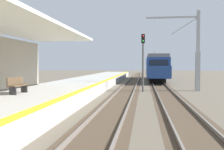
{
  "coord_description": "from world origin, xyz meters",
  "views": [
    {
      "loc": [
        3.51,
        0.11,
        2.42
      ],
      "look_at": [
        2.48,
        8.07,
        2.1
      ],
      "focal_mm": 39.82,
      "sensor_mm": 36.0,
      "label": 1
    }
  ],
  "objects": [
    {
      "name": "track_pair_middle",
      "position": [
        5.3,
        20.0,
        0.05
      ],
      "size": [
        2.34,
        120.0,
        0.16
      ],
      "color": "#4C3D2D",
      "rests_on": "ground"
    },
    {
      "name": "track_pair_nearest_platform",
      "position": [
        1.9,
        20.0,
        0.05
      ],
      "size": [
        2.34,
        120.0,
        0.16
      ],
      "color": "#4C3D2D",
      "rests_on": "ground"
    },
    {
      "name": "catenary_pylon_far_side",
      "position": [
        8.17,
        24.11,
        3.6
      ],
      "size": [
        5.0,
        0.4,
        7.5
      ],
      "color": "#9EA3A8",
      "rests_on": "ground"
    },
    {
      "name": "station_platform",
      "position": [
        -2.5,
        16.0,
        0.45
      ],
      "size": [
        5.0,
        80.0,
        0.91
      ],
      "color": "#B7B5AD",
      "rests_on": "ground"
    },
    {
      "name": "approaching_train",
      "position": [
        5.3,
        39.75,
        2.18
      ],
      "size": [
        2.93,
        19.6,
        4.76
      ],
      "color": "navy",
      "rests_on": "ground"
    },
    {
      "name": "rail_signal_post",
      "position": [
        3.4,
        22.67,
        3.19
      ],
      "size": [
        0.32,
        0.34,
        5.2
      ],
      "color": "#4C4C4C",
      "rests_on": "ground"
    },
    {
      "name": "platform_bench",
      "position": [
        -3.19,
        12.54,
        1.37
      ],
      "size": [
        0.45,
        1.6,
        0.88
      ],
      "color": "brown",
      "rests_on": "station_platform"
    }
  ]
}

